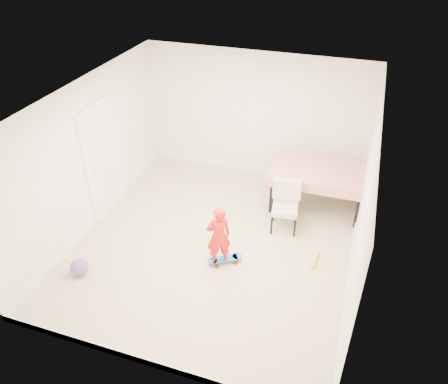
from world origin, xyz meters
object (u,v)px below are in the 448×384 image
(skateboard, at_px, (225,260))
(balloon, at_px, (79,267))
(child, at_px, (219,238))
(dining_table, at_px, (317,188))
(dining_chair, at_px, (285,207))

(skateboard, bearing_deg, balloon, 171.62)
(skateboard, distance_m, child, 0.51)
(dining_table, xyz_separation_m, child, (-1.23, -2.11, 0.13))
(dining_chair, relative_size, child, 0.84)
(dining_table, relative_size, child, 1.61)
(child, xyz_separation_m, balloon, (-1.99, -0.91, -0.40))
(balloon, bearing_deg, dining_table, 43.20)
(child, bearing_deg, skateboard, -177.60)
(dining_table, xyz_separation_m, skateboard, (-1.15, -2.05, -0.37))
(skateboard, height_order, child, child)
(dining_table, height_order, child, child)
(dining_table, bearing_deg, skateboard, -120.31)
(skateboard, relative_size, balloon, 2.03)
(dining_chair, distance_m, balloon, 3.53)
(dining_table, xyz_separation_m, balloon, (-3.22, -3.02, -0.27))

